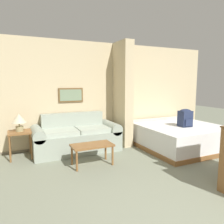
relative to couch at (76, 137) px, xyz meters
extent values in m
cube|color=#CCB78E|center=(0.40, 0.49, 0.97)|extent=(7.43, 0.12, 2.60)
cube|color=#70644E|center=(0.40, 0.42, -0.30)|extent=(7.43, 0.02, 0.06)
cube|color=brown|center=(0.00, 0.41, 0.96)|extent=(0.60, 0.02, 0.34)
cube|color=gray|center=(0.00, 0.40, 0.96)|extent=(0.53, 0.01, 0.27)
cube|color=#CCB78E|center=(1.25, 0.08, 0.97)|extent=(0.24, 0.70, 2.60)
cube|color=#99A393|center=(0.00, -0.03, -0.10)|extent=(1.48, 0.84, 0.46)
cube|color=#99A393|center=(0.00, 0.29, 0.33)|extent=(1.48, 0.20, 0.41)
cube|color=#99A393|center=(-0.86, -0.03, -0.10)|extent=(0.24, 0.84, 0.46)
cylinder|color=#99A393|center=(-0.86, -0.03, 0.18)|extent=(0.27, 0.84, 0.27)
cube|color=#99A393|center=(0.86, -0.03, -0.10)|extent=(0.24, 0.84, 0.46)
cylinder|color=#99A393|center=(0.86, -0.03, 0.18)|extent=(0.27, 0.84, 0.27)
cube|color=#AAB5A4|center=(-0.37, -0.08, 0.18)|extent=(0.72, 0.60, 0.10)
cube|color=#AAB5A4|center=(0.37, -0.08, 0.18)|extent=(0.72, 0.60, 0.10)
cube|color=brown|center=(0.04, -0.97, 0.06)|extent=(0.79, 0.42, 0.04)
cylinder|color=brown|center=(-0.31, -1.14, -0.14)|extent=(0.04, 0.04, 0.38)
cylinder|color=brown|center=(0.40, -1.14, -0.14)|extent=(0.04, 0.04, 0.38)
cylinder|color=brown|center=(-0.31, -0.80, -0.14)|extent=(0.04, 0.04, 0.38)
cylinder|color=brown|center=(0.40, -0.80, -0.14)|extent=(0.04, 0.04, 0.38)
cube|color=brown|center=(-1.20, 0.05, 0.23)|extent=(0.47, 0.47, 0.04)
cylinder|color=brown|center=(-1.41, -0.16, -0.06)|extent=(0.04, 0.04, 0.54)
cylinder|color=brown|center=(-0.99, -0.16, -0.06)|extent=(0.04, 0.04, 0.54)
cylinder|color=brown|center=(-1.41, 0.26, -0.06)|extent=(0.04, 0.04, 0.54)
cylinder|color=brown|center=(-0.99, 0.26, -0.06)|extent=(0.04, 0.04, 0.54)
cylinder|color=tan|center=(-1.20, 0.05, 0.30)|extent=(0.15, 0.15, 0.11)
cylinder|color=tan|center=(-1.20, 0.05, 0.40)|extent=(0.02, 0.02, 0.07)
cone|color=beige|center=(-1.20, 0.05, 0.53)|extent=(0.31, 0.31, 0.19)
cube|color=brown|center=(2.38, -0.69, -0.28)|extent=(1.89, 2.11, 0.10)
cube|color=white|center=(2.38, -0.69, 0.00)|extent=(1.85, 2.07, 0.46)
cube|color=white|center=(2.38, 0.13, 0.18)|extent=(1.73, 0.36, 0.10)
cube|color=#232D4C|center=(2.37, -0.96, 0.42)|extent=(0.28, 0.22, 0.37)
cube|color=#232D4C|center=(2.37, -1.09, 0.34)|extent=(0.21, 0.03, 0.16)
ellipsoid|color=#232D4C|center=(2.37, -0.96, 0.60)|extent=(0.27, 0.21, 0.09)
camera|label=1|loc=(-1.32, -4.84, 1.27)|focal=35.00mm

